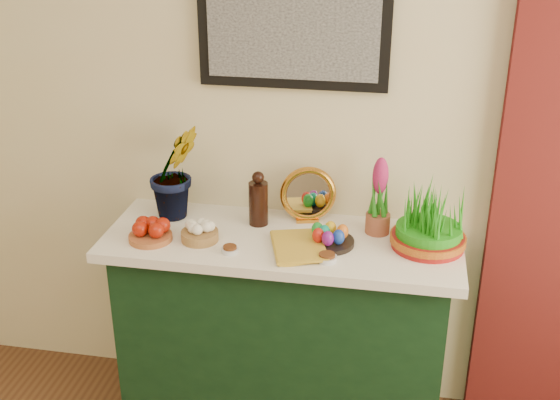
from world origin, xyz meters
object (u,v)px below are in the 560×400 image
object	(u,v)px
hyacinth_green	(174,157)
wheatgrass_sabzeh	(429,223)
sideboard	(282,335)
mirror	(308,195)
book	(273,247)

from	to	relation	value
hyacinth_green	wheatgrass_sabzeh	distance (m)	1.04
sideboard	wheatgrass_sabzeh	world-z (taller)	wheatgrass_sabzeh
mirror	book	distance (m)	0.32
sideboard	mirror	world-z (taller)	mirror
sideboard	book	bearing A→B (deg)	-95.46
mirror	book	world-z (taller)	mirror
mirror	hyacinth_green	bearing A→B (deg)	-173.95
book	wheatgrass_sabzeh	distance (m)	0.60
hyacinth_green	book	xyz separation A→B (m)	(0.45, -0.24, -0.24)
sideboard	hyacinth_green	world-z (taller)	hyacinth_green
hyacinth_green	mirror	size ratio (longest dim) A/B	2.21
wheatgrass_sabzeh	sideboard	bearing A→B (deg)	-178.21
hyacinth_green	mirror	world-z (taller)	hyacinth_green
mirror	book	bearing A→B (deg)	-106.48
sideboard	wheatgrass_sabzeh	xyz separation A→B (m)	(0.56, 0.02, 0.57)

